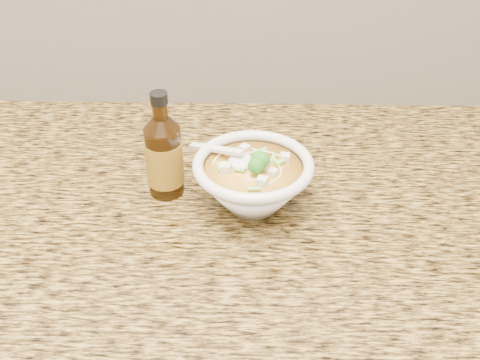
{
  "coord_description": "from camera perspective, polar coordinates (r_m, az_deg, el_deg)",
  "views": [
    {
      "loc": [
        0.18,
        0.91,
        1.49
      ],
      "look_at": [
        0.17,
        1.65,
        0.95
      ],
      "focal_mm": 45.0,
      "sensor_mm": 36.0,
      "label": 1
    }
  ],
  "objects": [
    {
      "name": "soup_bowl",
      "position": [
        0.92,
        1.24,
        -0.22
      ],
      "size": [
        0.19,
        0.18,
        0.1
      ],
      "rotation": [
        0.0,
        0.0,
        -0.11
      ],
      "color": "white",
      "rests_on": "counter_slab"
    },
    {
      "name": "counter_slab",
      "position": [
        0.99,
        -9.66,
        -2.28
      ],
      "size": [
        4.0,
        0.68,
        0.04
      ],
      "primitive_type": "cube",
      "color": "#A1823B",
      "rests_on": "cabinet"
    },
    {
      "name": "hot_sauce_bottle",
      "position": [
        0.94,
        -7.22,
        2.24
      ],
      "size": [
        0.06,
        0.06,
        0.18
      ],
      "rotation": [
        0.0,
        0.0,
        -0.09
      ],
      "color": "#3C2108",
      "rests_on": "counter_slab"
    }
  ]
}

